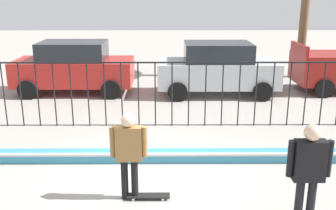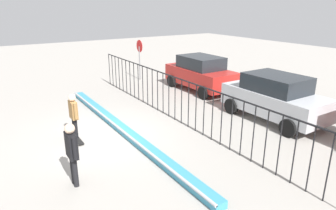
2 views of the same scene
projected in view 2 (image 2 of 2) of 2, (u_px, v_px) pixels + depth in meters
The scene contains 9 objects.
ground_plane at pixel (101, 137), 11.02m from camera, with size 60.00×60.00×0.00m, color #9E9991.
bowl_coping_ledge at pixel (122, 129), 11.42m from camera, with size 11.00×0.41×0.27m.
perimeter_fence at pixel (175, 94), 12.32m from camera, with size 14.04×0.04×1.83m.
skateboarder at pixel (73, 112), 10.60m from camera, with size 0.67×0.25×1.66m.
skateboard at pixel (78, 140), 10.61m from camera, with size 0.80×0.20×0.07m.
camera_operator at pixel (72, 149), 7.80m from camera, with size 0.71×0.27×1.75m.
parked_car_red at pixel (200, 73), 16.76m from camera, with size 4.30×2.12×1.90m.
parked_car_silver at pixel (275, 97), 12.40m from camera, with size 4.30×2.12×1.90m.
stop_sign at pixel (140, 54), 18.93m from camera, with size 0.76×0.07×2.50m.
Camera 2 is at (9.81, -3.37, 4.59)m, focal length 32.43 mm.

